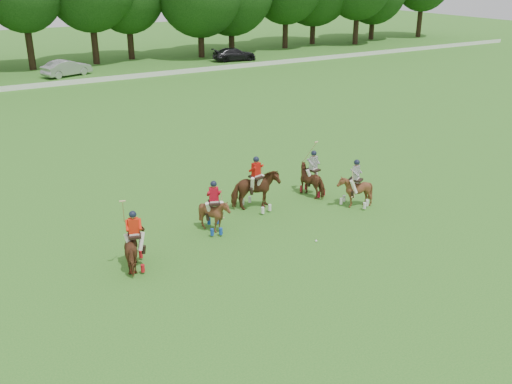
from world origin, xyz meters
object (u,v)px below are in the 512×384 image
car_right (234,54)px  polo_red_a (136,248)px  polo_red_b (256,190)px  polo_ball (316,241)px  car_mid (67,68)px  polo_red_c (214,214)px  polo_stripe_b (355,190)px  polo_stripe_a (313,179)px

car_right → polo_red_a: 46.84m
polo_red_b → polo_ball: bearing=-84.3°
car_mid → polo_red_a: bearing=150.0°
polo_red_c → polo_ball: size_ratio=24.16×
car_mid → polo_ball: size_ratio=52.71×
car_mid → car_right: (18.42, 0.00, -0.07)m
car_right → polo_red_a: (-25.40, -39.36, 0.07)m
car_mid → polo_ball: (-0.26, -41.01, -0.74)m
car_right → polo_stripe_b: size_ratio=2.21×
car_right → polo_stripe_b: (-15.15, -39.03, 0.07)m
polo_ball → polo_red_c: bearing=135.7°
car_mid → polo_red_b: (-0.66, -37.07, 0.12)m
polo_red_b → polo_stripe_b: bearing=-26.5°
polo_red_a → car_right: bearing=57.2°
polo_red_a → polo_ball: size_ratio=30.35×
car_right → polo_red_c: (-21.65, -38.11, 0.06)m
polo_red_a → polo_stripe_a: polo_red_a is taller
polo_ball → polo_stripe_a: bearing=56.0°
car_mid → car_right: bearing=-110.0°
car_mid → polo_red_a: 39.97m
car_right → polo_ball: bearing=163.7°
polo_stripe_a → polo_ball: bearing=-124.0°
polo_red_c → polo_stripe_a: bearing=11.5°
car_right → polo_red_b: bearing=161.0°
polo_red_b → polo_ball: (0.40, -3.95, -0.85)m
polo_red_c → polo_red_b: bearing=22.2°
polo_red_a → polo_stripe_b: (10.25, 0.34, 0.00)m
car_right → polo_red_a: size_ratio=1.79×
polo_red_a → polo_red_c: (3.74, 1.25, -0.01)m
polo_red_a → polo_ball: (6.71, -1.65, -0.74)m
polo_red_a → polo_ball: polo_red_a is taller
car_right → polo_red_c: size_ratio=2.24×
polo_red_a → polo_stripe_b: size_ratio=1.24×
polo_red_c → polo_stripe_a: 5.83m
car_mid → polo_stripe_a: 37.03m
car_mid → polo_stripe_b: 39.16m
car_right → polo_stripe_b: polo_stripe_b is taller
polo_red_c → polo_stripe_b: bearing=-8.0°
polo_red_b → car_mid: bearing=89.0°
polo_red_b → car_right: bearing=62.8°
car_right → polo_stripe_b: bearing=167.0°
car_right → polo_ball: size_ratio=54.21×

